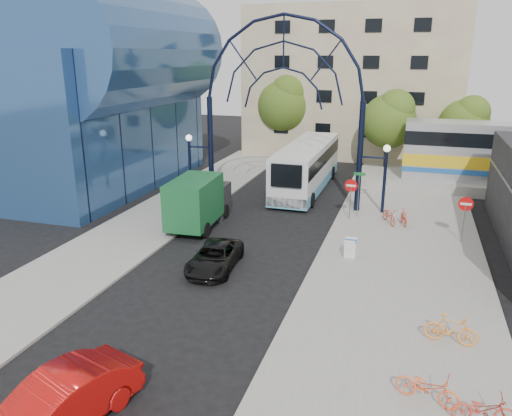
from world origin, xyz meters
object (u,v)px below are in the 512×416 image
(stop_sign, at_px, (351,189))
(bike_far_b, at_px, (451,329))
(black_suv, at_px, (215,257))
(bike_far_c, at_px, (484,409))
(bike_near_a, at_px, (389,215))
(city_bus, at_px, (307,166))
(bike_far_a, at_px, (427,387))
(tree_north_b, at_px, (285,102))
(gateway_arch, at_px, (283,73))
(bike_near_b, at_px, (404,217))
(street_name_sign, at_px, (359,185))
(tree_north_a, at_px, (390,118))
(do_not_enter_sign, at_px, (465,208))
(green_truck, at_px, (199,201))
(tree_north_c, at_px, (466,122))
(sandwich_board, at_px, (350,246))
(red_sedan, at_px, (57,404))

(stop_sign, height_order, bike_far_b, stop_sign)
(black_suv, bearing_deg, bike_far_c, -39.17)
(bike_near_a, relative_size, bike_far_c, 1.10)
(city_bus, relative_size, bike_far_a, 6.65)
(stop_sign, xyz_separation_m, tree_north_b, (-8.68, 17.93, 3.27))
(gateway_arch, bearing_deg, tree_north_b, 103.68)
(bike_near_a, xyz_separation_m, bike_near_b, (0.84, -0.08, -0.02))
(street_name_sign, bearing_deg, bike_near_a, -17.88)
(tree_north_a, distance_m, bike_far_c, 31.00)
(stop_sign, bearing_deg, do_not_enter_sign, -17.88)
(tree_north_a, relative_size, city_bus, 0.57)
(bike_far_a, bearing_deg, bike_near_a, 21.95)
(tree_north_b, distance_m, bike_near_a, 21.56)
(bike_near_b, bearing_deg, green_truck, -177.53)
(bike_far_a, bearing_deg, city_bus, 35.23)
(city_bus, relative_size, bike_near_b, 8.11)
(tree_north_c, height_order, bike_far_b, tree_north_c)
(gateway_arch, xyz_separation_m, stop_sign, (4.80, -2.00, -6.56))
(street_name_sign, height_order, tree_north_b, tree_north_b)
(green_truck, relative_size, bike_near_a, 3.33)
(sandwich_board, bearing_deg, black_suv, -153.31)
(green_truck, bearing_deg, sandwich_board, -19.14)
(tree_north_b, distance_m, bike_far_c, 37.60)
(tree_north_a, distance_m, city_bus, 9.56)
(tree_north_a, relative_size, bike_far_b, 3.91)
(red_sedan, distance_m, bike_near_b, 21.60)
(city_bus, distance_m, red_sedan, 26.62)
(black_suv, bearing_deg, bike_far_b, -23.90)
(bike_near_a, bearing_deg, bike_far_a, -107.55)
(street_name_sign, height_order, tree_north_a, tree_north_a)
(tree_north_b, bearing_deg, gateway_arch, -76.32)
(do_not_enter_sign, relative_size, sandwich_board, 2.51)
(tree_north_b, height_order, tree_north_c, tree_north_b)
(bike_far_a, height_order, bike_far_c, bike_far_a)
(bike_near_a, xyz_separation_m, bike_far_a, (1.97, -16.03, 0.01))
(do_not_enter_sign, height_order, tree_north_a, tree_north_a)
(bike_far_c, bearing_deg, city_bus, 16.39)
(do_not_enter_sign, xyz_separation_m, green_truck, (-14.51, -1.48, -0.48))
(street_name_sign, bearing_deg, sandwich_board, -86.54)
(bike_far_c, bearing_deg, red_sedan, 101.35)
(do_not_enter_sign, relative_size, green_truck, 0.41)
(gateway_arch, bearing_deg, black_suv, -91.68)
(bike_near_a, distance_m, bike_far_b, 12.86)
(green_truck, xyz_separation_m, bike_far_a, (12.60, -12.56, -0.89))
(sandwich_board, height_order, tree_north_b, tree_north_b)
(stop_sign, height_order, street_name_sign, street_name_sign)
(bike_far_a, bearing_deg, black_suv, 68.13)
(sandwich_board, relative_size, black_suv, 0.23)
(red_sedan, bearing_deg, green_truck, 117.79)
(black_suv, bearing_deg, street_name_sign, 55.51)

